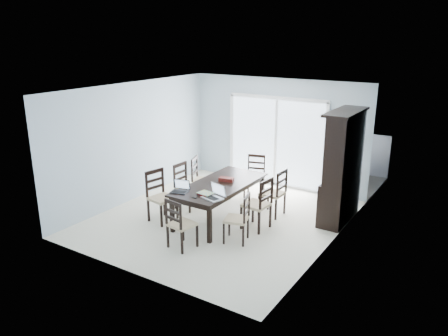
# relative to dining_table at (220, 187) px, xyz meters

# --- Properties ---
(floor) EXTENTS (5.00, 5.00, 0.00)m
(floor) POSITION_rel_dining_table_xyz_m (0.00, 0.00, -0.67)
(floor) COLOR #EDE6CB
(floor) RESTS_ON ground
(ceiling) EXTENTS (5.00, 5.00, 0.00)m
(ceiling) POSITION_rel_dining_table_xyz_m (0.00, 0.00, 1.93)
(ceiling) COLOR white
(ceiling) RESTS_ON back_wall
(back_wall) EXTENTS (4.50, 0.02, 2.60)m
(back_wall) POSITION_rel_dining_table_xyz_m (0.00, 2.50, 0.63)
(back_wall) COLOR #A2B5C1
(back_wall) RESTS_ON floor
(wall_left) EXTENTS (0.02, 5.00, 2.60)m
(wall_left) POSITION_rel_dining_table_xyz_m (-2.25, 0.00, 0.63)
(wall_left) COLOR #A2B5C1
(wall_left) RESTS_ON floor
(wall_right) EXTENTS (0.02, 5.00, 2.60)m
(wall_right) POSITION_rel_dining_table_xyz_m (2.25, 0.00, 0.63)
(wall_right) COLOR #A2B5C1
(wall_right) RESTS_ON floor
(balcony) EXTENTS (4.50, 2.00, 0.10)m
(balcony) POSITION_rel_dining_table_xyz_m (0.00, 3.50, -0.72)
(balcony) COLOR gray
(balcony) RESTS_ON ground
(railing) EXTENTS (4.50, 0.06, 1.10)m
(railing) POSITION_rel_dining_table_xyz_m (0.00, 4.50, -0.12)
(railing) COLOR #99999E
(railing) RESTS_ON balcony
(dining_table) EXTENTS (1.00, 2.20, 0.75)m
(dining_table) POSITION_rel_dining_table_xyz_m (0.00, 0.00, 0.00)
(dining_table) COLOR black
(dining_table) RESTS_ON floor
(china_hutch) EXTENTS (0.50, 1.38, 2.20)m
(china_hutch) POSITION_rel_dining_table_xyz_m (2.02, 1.25, 0.40)
(china_hutch) COLOR black
(china_hutch) RESTS_ON floor
(sliding_door) EXTENTS (2.52, 0.05, 2.18)m
(sliding_door) POSITION_rel_dining_table_xyz_m (0.00, 2.48, 0.41)
(sliding_door) COLOR silver
(sliding_door) RESTS_ON floor
(chair_left_near) EXTENTS (0.53, 0.52, 1.18)m
(chair_left_near) POSITION_rel_dining_table_xyz_m (-0.99, -0.70, -0.05)
(chair_left_near) COLOR black
(chair_left_near) RESTS_ON floor
(chair_left_mid) EXTENTS (0.45, 0.44, 1.12)m
(chair_left_mid) POSITION_rel_dining_table_xyz_m (-0.98, 0.11, -0.08)
(chair_left_mid) COLOR black
(chair_left_mid) RESTS_ON floor
(chair_left_far) EXTENTS (0.56, 0.55, 1.14)m
(chair_left_far) POSITION_rel_dining_table_xyz_m (-0.95, 0.62, -0.07)
(chair_left_far) COLOR black
(chair_left_far) RESTS_ON floor
(chair_right_near) EXTENTS (0.49, 0.49, 1.04)m
(chair_right_near) POSITION_rel_dining_table_xyz_m (0.87, -0.66, -0.12)
(chair_right_near) COLOR black
(chair_right_near) RESTS_ON floor
(chair_right_mid) EXTENTS (0.49, 0.48, 1.18)m
(chair_right_mid) POSITION_rel_dining_table_xyz_m (0.92, -0.02, -0.05)
(chair_right_mid) COLOR black
(chair_right_mid) RESTS_ON floor
(chair_right_far) EXTENTS (0.45, 0.44, 1.14)m
(chair_right_far) POSITION_rel_dining_table_xyz_m (0.88, 0.73, -0.07)
(chair_right_far) COLOR black
(chair_right_far) RESTS_ON floor
(chair_end_near) EXTENTS (0.46, 0.47, 1.06)m
(chair_end_near) POSITION_rel_dining_table_xyz_m (0.10, -1.48, -0.11)
(chair_end_near) COLOR black
(chair_end_near) RESTS_ON floor
(chair_end_far) EXTENTS (0.50, 0.51, 1.09)m
(chair_end_far) POSITION_rel_dining_table_xyz_m (-0.06, 1.58, -0.10)
(chair_end_far) COLOR black
(chair_end_far) RESTS_ON floor
(laptop_dark) EXTENTS (0.36, 0.29, 0.22)m
(laptop_dark) POSITION_rel_dining_table_xyz_m (-0.37, -0.83, 0.13)
(laptop_dark) COLOR black
(laptop_dark) RESTS_ON dining_table
(laptop_silver) EXTENTS (0.42, 0.34, 0.25)m
(laptop_silver) POSITION_rel_dining_table_xyz_m (0.33, -0.77, 0.14)
(laptop_silver) COLOR silver
(laptop_silver) RESTS_ON dining_table
(book_stack) EXTENTS (0.31, 0.26, 0.05)m
(book_stack) POSITION_rel_dining_table_xyz_m (0.12, -0.69, 0.10)
(book_stack) COLOR maroon
(book_stack) RESTS_ON dining_table
(cell_phone) EXTENTS (0.10, 0.05, 0.01)m
(cell_phone) POSITION_rel_dining_table_xyz_m (0.04, -0.92, 0.08)
(cell_phone) COLOR black
(cell_phone) RESTS_ON dining_table
(game_box) EXTENTS (0.32, 0.22, 0.07)m
(game_box) POSITION_rel_dining_table_xyz_m (0.03, 0.19, 0.11)
(game_box) COLOR #4D0F11
(game_box) RESTS_ON dining_table
(hot_tub) EXTENTS (2.18, 2.00, 1.01)m
(hot_tub) POSITION_rel_dining_table_xyz_m (-0.32, 3.49, -0.17)
(hot_tub) COLOR brown
(hot_tub) RESTS_ON balcony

